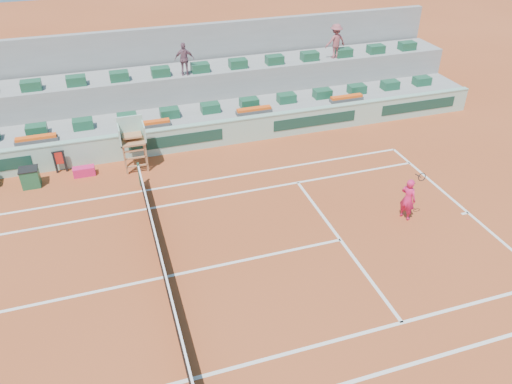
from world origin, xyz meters
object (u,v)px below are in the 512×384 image
(drink_cooler_a, at_px, (30,177))
(tennis_player, at_px, (408,199))
(player_bag, at_px, (84,171))
(umpire_chair, at_px, (132,137))

(drink_cooler_a, xyz_separation_m, tennis_player, (13.72, -6.82, 0.44))
(player_bag, distance_m, tennis_player, 13.58)
(player_bag, height_order, tennis_player, tennis_player)
(player_bag, height_order, umpire_chair, umpire_chair)
(player_bag, bearing_deg, umpire_chair, -1.35)
(umpire_chair, bearing_deg, tennis_player, -36.82)
(umpire_chair, xyz_separation_m, drink_cooler_a, (-4.37, -0.18, -1.12))
(drink_cooler_a, height_order, tennis_player, tennis_player)
(tennis_player, bearing_deg, drink_cooler_a, 153.56)
(umpire_chair, height_order, tennis_player, umpire_chair)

